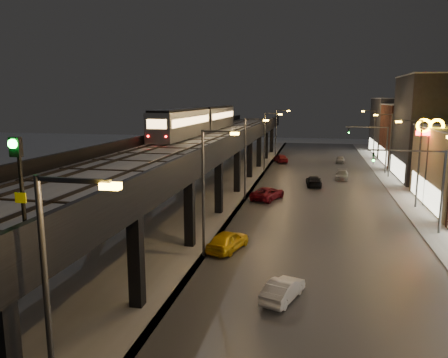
{
  "coord_description": "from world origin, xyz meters",
  "views": [
    {
      "loc": [
        6.84,
        -15.53,
        11.09
      ],
      "look_at": [
        0.01,
        16.6,
        5.0
      ],
      "focal_mm": 35.0,
      "sensor_mm": 36.0,
      "label": 1
    }
  ],
  "objects_px": {
    "car_taxi": "(228,241)",
    "car_far_white": "(281,158)",
    "car_near_white": "(283,290)",
    "car_mid_silver": "(268,194)",
    "car_onc_white": "(342,175)",
    "subway_train": "(201,120)",
    "car_mid_dark": "(314,182)",
    "rail_signal": "(18,168)",
    "car_onc_red": "(340,160)"
  },
  "relations": [
    {
      "from": "rail_signal",
      "to": "car_onc_white",
      "type": "xyz_separation_m",
      "value": [
        12.58,
        49.84,
        -8.37
      ]
    },
    {
      "from": "car_onc_white",
      "to": "car_onc_red",
      "type": "xyz_separation_m",
      "value": [
        0.53,
        15.89,
        0.0
      ]
    },
    {
      "from": "car_near_white",
      "to": "car_far_white",
      "type": "bearing_deg",
      "value": -66.96
    },
    {
      "from": "car_onc_red",
      "to": "car_far_white",
      "type": "bearing_deg",
      "value": -168.22
    },
    {
      "from": "car_far_white",
      "to": "car_near_white",
      "type": "bearing_deg",
      "value": 75.75
    },
    {
      "from": "rail_signal",
      "to": "car_mid_dark",
      "type": "relative_size",
      "value": 0.74
    },
    {
      "from": "car_taxi",
      "to": "car_onc_white",
      "type": "relative_size",
      "value": 1.04
    },
    {
      "from": "car_near_white",
      "to": "car_onc_white",
      "type": "xyz_separation_m",
      "value": [
        5.14,
        38.66,
        -0.0
      ]
    },
    {
      "from": "subway_train",
      "to": "car_mid_silver",
      "type": "relative_size",
      "value": 6.61
    },
    {
      "from": "car_mid_silver",
      "to": "car_far_white",
      "type": "relative_size",
      "value": 1.17
    },
    {
      "from": "rail_signal",
      "to": "car_onc_white",
      "type": "height_order",
      "value": "rail_signal"
    },
    {
      "from": "subway_train",
      "to": "car_near_white",
      "type": "relative_size",
      "value": 9.0
    },
    {
      "from": "car_near_white",
      "to": "car_onc_red",
      "type": "distance_m",
      "value": 54.85
    },
    {
      "from": "rail_signal",
      "to": "car_far_white",
      "type": "xyz_separation_m",
      "value": [
        2.95,
        64.42,
        -8.24
      ]
    },
    {
      "from": "rail_signal",
      "to": "car_far_white",
      "type": "relative_size",
      "value": 0.77
    },
    {
      "from": "car_mid_silver",
      "to": "car_onc_red",
      "type": "xyz_separation_m",
      "value": [
        9.25,
        30.25,
        -0.09
      ]
    },
    {
      "from": "car_near_white",
      "to": "car_mid_silver",
      "type": "height_order",
      "value": "car_mid_silver"
    },
    {
      "from": "car_near_white",
      "to": "car_mid_silver",
      "type": "relative_size",
      "value": 0.73
    },
    {
      "from": "car_near_white",
      "to": "car_onc_red",
      "type": "relative_size",
      "value": 1.04
    },
    {
      "from": "subway_train",
      "to": "car_mid_silver",
      "type": "bearing_deg",
      "value": -44.2
    },
    {
      "from": "car_onc_red",
      "to": "subway_train",
      "type": "bearing_deg",
      "value": -129.45
    },
    {
      "from": "subway_train",
      "to": "car_mid_silver",
      "type": "xyz_separation_m",
      "value": [
        10.26,
        -9.98,
        -7.55
      ]
    },
    {
      "from": "subway_train",
      "to": "car_mid_dark",
      "type": "bearing_deg",
      "value": -5.13
    },
    {
      "from": "car_far_white",
      "to": "rail_signal",
      "type": "bearing_deg",
      "value": 68.32
    },
    {
      "from": "rail_signal",
      "to": "car_onc_white",
      "type": "relative_size",
      "value": 0.79
    },
    {
      "from": "car_taxi",
      "to": "car_far_white",
      "type": "bearing_deg",
      "value": -75.0
    },
    {
      "from": "subway_train",
      "to": "car_onc_white",
      "type": "distance_m",
      "value": 20.92
    },
    {
      "from": "car_mid_silver",
      "to": "car_mid_dark",
      "type": "distance_m",
      "value": 9.92
    },
    {
      "from": "rail_signal",
      "to": "car_taxi",
      "type": "height_order",
      "value": "rail_signal"
    },
    {
      "from": "subway_train",
      "to": "car_onc_red",
      "type": "height_order",
      "value": "subway_train"
    },
    {
      "from": "car_far_white",
      "to": "car_mid_dark",
      "type": "bearing_deg",
      "value": 86.95
    },
    {
      "from": "car_mid_dark",
      "to": "car_onc_red",
      "type": "xyz_separation_m",
      "value": [
        4.32,
        21.64,
        -0.04
      ]
    },
    {
      "from": "car_taxi",
      "to": "car_far_white",
      "type": "height_order",
      "value": "car_taxi"
    },
    {
      "from": "car_mid_dark",
      "to": "car_far_white",
      "type": "relative_size",
      "value": 1.03
    },
    {
      "from": "car_mid_dark",
      "to": "car_onc_white",
      "type": "relative_size",
      "value": 1.06
    },
    {
      "from": "subway_train",
      "to": "car_taxi",
      "type": "bearing_deg",
      "value": -71.11
    },
    {
      "from": "subway_train",
      "to": "rail_signal",
      "type": "xyz_separation_m",
      "value": [
        6.4,
        -45.45,
        0.72
      ]
    },
    {
      "from": "car_taxi",
      "to": "car_mid_dark",
      "type": "xyz_separation_m",
      "value": [
        5.94,
        25.64,
        -0.09
      ]
    },
    {
      "from": "car_far_white",
      "to": "car_onc_white",
      "type": "distance_m",
      "value": 17.48
    },
    {
      "from": "car_mid_silver",
      "to": "car_onc_white",
      "type": "relative_size",
      "value": 1.2
    },
    {
      "from": "subway_train",
      "to": "car_onc_white",
      "type": "height_order",
      "value": "subway_train"
    },
    {
      "from": "subway_train",
      "to": "car_far_white",
      "type": "bearing_deg",
      "value": 63.76
    },
    {
      "from": "car_near_white",
      "to": "car_mid_silver",
      "type": "bearing_deg",
      "value": -63.41
    },
    {
      "from": "car_taxi",
      "to": "car_far_white",
      "type": "xyz_separation_m",
      "value": [
        0.11,
        45.97,
        -0.0
      ]
    },
    {
      "from": "car_mid_dark",
      "to": "car_taxi",
      "type": "bearing_deg",
      "value": 72.77
    },
    {
      "from": "rail_signal",
      "to": "car_onc_red",
      "type": "distance_m",
      "value": 67.54
    },
    {
      "from": "car_mid_dark",
      "to": "car_mid_silver",
      "type": "bearing_deg",
      "value": 56.09
    },
    {
      "from": "rail_signal",
      "to": "car_taxi",
      "type": "distance_m",
      "value": 20.41
    },
    {
      "from": "car_near_white",
      "to": "car_mid_silver",
      "type": "distance_m",
      "value": 24.56
    },
    {
      "from": "car_taxi",
      "to": "car_mid_silver",
      "type": "distance_m",
      "value": 17.05
    }
  ]
}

